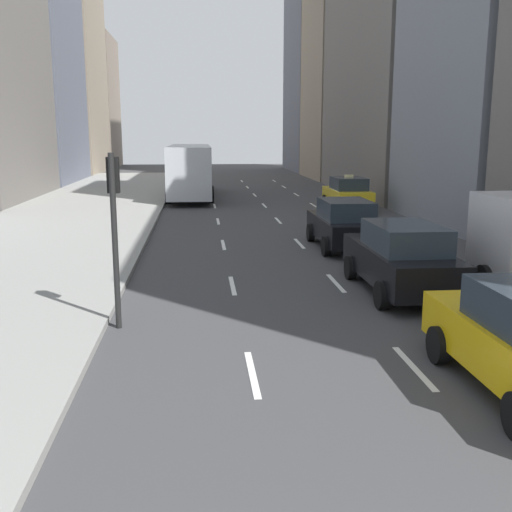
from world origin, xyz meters
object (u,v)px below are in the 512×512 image
at_px(taxi_lead, 347,193).
at_px(sedan_silver_behind, 401,258).
at_px(traffic_light_pole, 114,212).
at_px(sedan_black_near, 344,224).
at_px(city_bus, 190,169).

xyz_separation_m(taxi_lead, sedan_silver_behind, (-2.80, -16.86, 0.03)).
height_order(sedan_silver_behind, traffic_light_pole, traffic_light_pole).
distance_m(sedan_black_near, city_bus, 18.79).
bearing_deg(city_bus, sedan_black_near, -72.60).
distance_m(sedan_silver_behind, city_bus, 24.66).
bearing_deg(traffic_light_pole, sedan_black_near, 50.51).
height_order(sedan_black_near, sedan_silver_behind, sedan_silver_behind).
distance_m(city_bus, traffic_light_pole, 26.14).
xyz_separation_m(sedan_silver_behind, traffic_light_pole, (-6.75, -2.11, 1.50)).
relative_size(taxi_lead, traffic_light_pole, 1.22).
bearing_deg(sedan_black_near, city_bus, 107.40).
distance_m(sedan_silver_behind, traffic_light_pole, 7.23).
xyz_separation_m(taxi_lead, sedan_black_near, (-2.80, -10.78, -0.00)).
bearing_deg(sedan_black_near, taxi_lead, 75.44).
relative_size(sedan_silver_behind, traffic_light_pole, 1.31).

